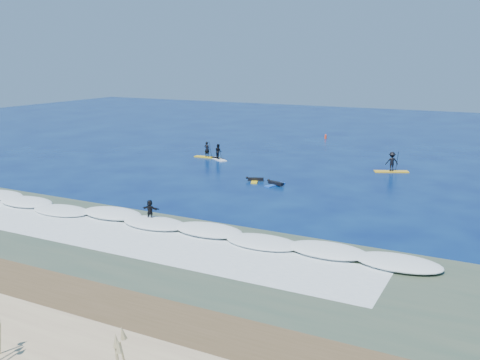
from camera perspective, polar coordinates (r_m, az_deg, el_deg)
The scene contains 12 objects.
ground at distance 45.18m, azimuth -2.55°, elevation -1.22°, with size 160.00×160.00×0.00m, color #031249.
wet_sand_strip at distance 29.54m, azimuth -24.15°, elevation -10.30°, with size 90.00×5.00×0.08m, color brown.
shallow_water at distance 34.28m, azimuth -14.35°, elevation -6.31°, with size 90.00×13.00×0.01m, color #374B3A.
breaking_wave at distance 37.18m, azimuth -10.27°, elevation -4.59°, with size 40.00×6.00×0.30m, color white.
whitewater at distance 34.99m, azimuth -13.26°, elevation -5.86°, with size 34.00×5.00×0.02m, color silver.
sup_paddler_left at distance 60.24m, azimuth -3.54°, elevation 3.02°, with size 3.02×0.84×2.10m.
sup_paddler_center at distance 58.92m, azimuth -2.32°, elevation 2.91°, with size 2.78×2.22×2.02m.
sup_paddler_right at distance 54.61m, azimuth 15.89°, elevation 1.76°, with size 3.35×2.14×2.32m.
prone_paddler_near at distance 48.75m, azimuth 1.59°, elevation 0.03°, with size 1.60×2.12×0.43m.
prone_paddler_far at distance 47.31m, azimuth 3.76°, elevation -0.39°, with size 1.73×2.27×0.46m.
wave_surfer at distance 36.97m, azimuth -9.57°, elevation -3.30°, with size 2.11×0.76×1.50m.
marker_buoy at distance 75.08m, azimuth 9.12°, elevation 4.61°, with size 0.29×0.29×0.71m.
Camera 1 is at (21.89, -37.92, 11.15)m, focal length 40.00 mm.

